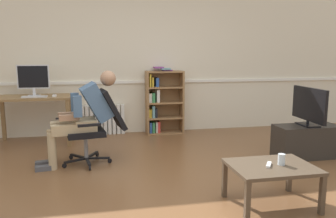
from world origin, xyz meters
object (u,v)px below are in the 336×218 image
coffee_table (271,170)px  spare_remote (269,165)px  tv_stand (306,141)px  keyboard (35,97)px  computer_desk (34,103)px  drinking_glass (281,159)px  imac_monitor (33,78)px  computer_mouse (55,96)px  tv_screen (309,106)px  person_seated (83,115)px  office_chair (98,123)px  radiator (103,120)px  bookshelf (162,102)px

coffee_table → spare_remote: spare_remote is taller
tv_stand → keyboard: bearing=159.9°
computer_desk → drinking_glass: 3.87m
computer_desk → coffee_table: size_ratio=1.51×
imac_monitor → coffee_table: bearing=-48.3°
computer_mouse → tv_stand: size_ratio=0.11×
computer_desk → tv_screen: tv_screen is taller
computer_desk → person_seated: (0.81, -1.19, 0.00)m
computer_mouse → coffee_table: bearing=-50.2°
imac_monitor → drinking_glass: size_ratio=4.70×
imac_monitor → office_chair: (0.98, -1.24, -0.51)m
computer_desk → spare_remote: bearing=-47.8°
imac_monitor → tv_stand: 4.19m
imac_monitor → radiator: bearing=16.5°
bookshelf → tv_stand: 2.50m
radiator → drinking_glass: bearing=-63.4°
computer_mouse → tv_screen: bearing=-21.9°
person_seated → tv_stand: 3.03m
keyboard → computer_mouse: size_ratio=3.71×
imac_monitor → keyboard: bearing=-79.2°
imac_monitor → spare_remote: 3.88m
person_seated → bookshelf: bearing=129.6°
computer_desk → office_chair: bearing=-49.6°
imac_monitor → tv_screen: imac_monitor is taller
coffee_table → drinking_glass: size_ratio=7.39×
computer_desk → tv_stand: computer_desk is taller
spare_remote → computer_mouse: bearing=-17.5°
imac_monitor → drinking_glass: bearing=-47.3°
computer_desk → bookshelf: bearing=7.9°
computer_desk → person_seated: size_ratio=0.97×
keyboard → tv_screen: tv_screen is taller
computer_desk → computer_mouse: computer_mouse is taller
bookshelf → computer_mouse: bearing=-166.9°
tv_stand → spare_remote: tv_stand is taller
computer_mouse → bookshelf: bookshelf is taller
imac_monitor → coffee_table: 3.91m
radiator → spare_remote: (1.47, -3.19, 0.14)m
imac_monitor → computer_mouse: imac_monitor is taller
computer_desk → keyboard: keyboard is taller
radiator → coffee_table: radiator is taller
bookshelf → office_chair: (-1.11, -1.45, -0.04)m
person_seated → tv_stand: (2.98, -0.32, -0.42)m
computer_desk → computer_mouse: 0.38m
keyboard → imac_monitor: bearing=100.8°
computer_mouse → drinking_glass: bearing=-49.1°
imac_monitor → tv_stand: imac_monitor is taller
person_seated → computer_desk: bearing=-155.1°
bookshelf → computer_desk: bearing=-172.1°
drinking_glass → imac_monitor: bearing=132.7°
drinking_glass → tv_stand: bearing=48.6°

